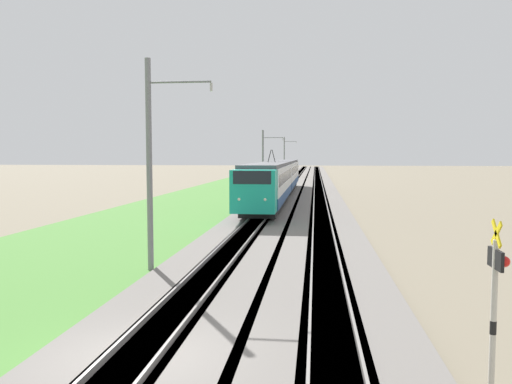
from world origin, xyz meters
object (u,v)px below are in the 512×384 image
catenary_mast_near (151,163)px  crossing_signal_far (495,291)px  catenary_mast_far (285,156)px  passenger_train (277,177)px  catenary_mast_mid (263,160)px

catenary_mast_near → crossing_signal_far: bearing=-132.9°
crossing_signal_far → catenary_mast_far: 91.43m
crossing_signal_far → catenary_mast_far: (90.92, 9.46, 2.14)m
passenger_train → catenary_mast_mid: bearing=-166.6°
crossing_signal_far → catenary_mast_mid: size_ratio=0.45×
passenger_train → catenary_mast_near: catenary_mast_near is taller
crossing_signal_far → catenary_mast_mid: (49.86, 9.46, 1.82)m
catenary_mast_far → crossing_signal_far: bearing=-174.1°
catenary_mast_near → catenary_mast_mid: bearing=-0.0°
passenger_train → crossing_signal_far: 40.11m
catenary_mast_near → catenary_mast_mid: (41.06, -0.01, -0.33)m
catenary_mast_mid → catenary_mast_far: catenary_mast_far is taller
passenger_train → crossing_signal_far: size_ratio=11.77×
catenary_mast_mid → catenary_mast_far: bearing=0.0°
passenger_train → catenary_mast_near: bearing=-4.6°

